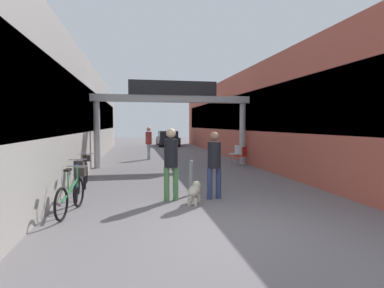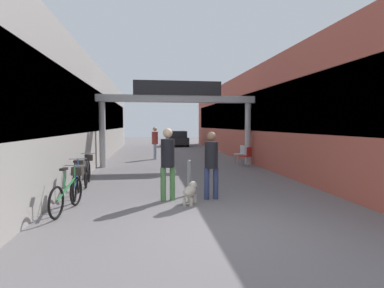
{
  "view_description": "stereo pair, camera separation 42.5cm",
  "coord_description": "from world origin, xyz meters",
  "px_view_note": "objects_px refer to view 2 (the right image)",
  "views": [
    {
      "loc": [
        -1.74,
        -5.16,
        1.9
      ],
      "look_at": [
        0.0,
        3.87,
        1.3
      ],
      "focal_mm": 28.0,
      "sensor_mm": 36.0,
      "label": 1
    },
    {
      "loc": [
        -1.33,
        -5.23,
        1.9
      ],
      "look_at": [
        0.0,
        3.87,
        1.3
      ],
      "focal_mm": 28.0,
      "sensor_mm": 36.0,
      "label": 2
    }
  ],
  "objects_px": {
    "bicycle_blue_second": "(77,180)",
    "bollard_post_metal": "(189,177)",
    "bicycle_green_nearest": "(69,191)",
    "parked_car_black": "(177,139)",
    "pedestrian_carrying_crate": "(155,141)",
    "bicycle_black_third": "(88,171)",
    "cafe_chair_red_nearer": "(247,155)",
    "dog_on_leash": "(190,191)",
    "pedestrian_companion": "(211,161)",
    "pedestrian_with_dog": "(168,159)",
    "cafe_chair_aluminium_farther": "(241,153)"
  },
  "relations": [
    {
      "from": "dog_on_leash",
      "to": "pedestrian_companion",
      "type": "bearing_deg",
      "value": 31.21
    },
    {
      "from": "cafe_chair_aluminium_farther",
      "to": "bollard_post_metal",
      "type": "bearing_deg",
      "value": -118.95
    },
    {
      "from": "bicycle_blue_second",
      "to": "cafe_chair_aluminium_farther",
      "type": "relative_size",
      "value": 1.89
    },
    {
      "from": "pedestrian_carrying_crate",
      "to": "bicycle_black_third",
      "type": "distance_m",
      "value": 7.06
    },
    {
      "from": "pedestrian_with_dog",
      "to": "bicycle_black_third",
      "type": "bearing_deg",
      "value": 134.82
    },
    {
      "from": "cafe_chair_red_nearer",
      "to": "cafe_chair_aluminium_farther",
      "type": "relative_size",
      "value": 1.0
    },
    {
      "from": "bicycle_blue_second",
      "to": "cafe_chair_aluminium_farther",
      "type": "bearing_deg",
      "value": 42.18
    },
    {
      "from": "bicycle_green_nearest",
      "to": "bollard_post_metal",
      "type": "bearing_deg",
      "value": 20.24
    },
    {
      "from": "cafe_chair_red_nearer",
      "to": "bicycle_black_third",
      "type": "bearing_deg",
      "value": -153.85
    },
    {
      "from": "dog_on_leash",
      "to": "bicycle_green_nearest",
      "type": "xyz_separation_m",
      "value": [
        -2.74,
        -0.17,
        0.12
      ]
    },
    {
      "from": "cafe_chair_red_nearer",
      "to": "parked_car_black",
      "type": "height_order",
      "value": "parked_car_black"
    },
    {
      "from": "bicycle_black_third",
      "to": "cafe_chair_aluminium_farther",
      "type": "xyz_separation_m",
      "value": [
        6.34,
        4.13,
        0.1
      ]
    },
    {
      "from": "bollard_post_metal",
      "to": "cafe_chair_red_nearer",
      "type": "distance_m",
      "value": 6.03
    },
    {
      "from": "bicycle_green_nearest",
      "to": "cafe_chair_red_nearer",
      "type": "distance_m",
      "value": 8.64
    },
    {
      "from": "dog_on_leash",
      "to": "cafe_chair_aluminium_farther",
      "type": "relative_size",
      "value": 0.81
    },
    {
      "from": "bicycle_blue_second",
      "to": "parked_car_black",
      "type": "height_order",
      "value": "parked_car_black"
    },
    {
      "from": "dog_on_leash",
      "to": "bollard_post_metal",
      "type": "bearing_deg",
      "value": 84.54
    },
    {
      "from": "pedestrian_carrying_crate",
      "to": "cafe_chair_red_nearer",
      "type": "xyz_separation_m",
      "value": [
        4.05,
        -3.55,
        -0.48
      ]
    },
    {
      "from": "pedestrian_companion",
      "to": "bicycle_green_nearest",
      "type": "bearing_deg",
      "value": -171.08
    },
    {
      "from": "cafe_chair_red_nearer",
      "to": "cafe_chair_aluminium_farther",
      "type": "height_order",
      "value": "same"
    },
    {
      "from": "bicycle_black_third",
      "to": "bicycle_green_nearest",
      "type": "bearing_deg",
      "value": -86.71
    },
    {
      "from": "bicycle_blue_second",
      "to": "parked_car_black",
      "type": "relative_size",
      "value": 0.42
    },
    {
      "from": "pedestrian_with_dog",
      "to": "parked_car_black",
      "type": "distance_m",
      "value": 19.43
    },
    {
      "from": "pedestrian_carrying_crate",
      "to": "bicycle_black_third",
      "type": "bearing_deg",
      "value": -108.84
    },
    {
      "from": "pedestrian_companion",
      "to": "cafe_chair_aluminium_farther",
      "type": "bearing_deg",
      "value": 66.57
    },
    {
      "from": "bicycle_blue_second",
      "to": "bollard_post_metal",
      "type": "xyz_separation_m",
      "value": [
        2.96,
        -0.33,
        0.05
      ]
    },
    {
      "from": "bicycle_black_third",
      "to": "parked_car_black",
      "type": "height_order",
      "value": "parked_car_black"
    },
    {
      "from": "bicycle_green_nearest",
      "to": "parked_car_black",
      "type": "distance_m",
      "value": 20.32
    },
    {
      "from": "dog_on_leash",
      "to": "cafe_chair_red_nearer",
      "type": "bearing_deg",
      "value": 59.93
    },
    {
      "from": "dog_on_leash",
      "to": "cafe_chair_red_nearer",
      "type": "xyz_separation_m",
      "value": [
        3.41,
        5.89,
        0.23
      ]
    },
    {
      "from": "cafe_chair_red_nearer",
      "to": "cafe_chair_aluminium_farther",
      "type": "xyz_separation_m",
      "value": [
        0.01,
        1.02,
        0.0
      ]
    },
    {
      "from": "pedestrian_carrying_crate",
      "to": "bicycle_blue_second",
      "type": "xyz_separation_m",
      "value": [
        -2.24,
        -8.24,
        -0.58
      ]
    },
    {
      "from": "bicycle_green_nearest",
      "to": "bollard_post_metal",
      "type": "distance_m",
      "value": 3.01
    },
    {
      "from": "pedestrian_with_dog",
      "to": "bicycle_black_third",
      "type": "xyz_separation_m",
      "value": [
        -2.39,
        2.41,
        -0.61
      ]
    },
    {
      "from": "pedestrian_with_dog",
      "to": "cafe_chair_red_nearer",
      "type": "bearing_deg",
      "value": 54.51
    },
    {
      "from": "pedestrian_carrying_crate",
      "to": "cafe_chair_red_nearer",
      "type": "relative_size",
      "value": 1.99
    },
    {
      "from": "dog_on_leash",
      "to": "cafe_chair_red_nearer",
      "type": "height_order",
      "value": "cafe_chair_red_nearer"
    },
    {
      "from": "pedestrian_with_dog",
      "to": "pedestrian_carrying_crate",
      "type": "bearing_deg",
      "value": 90.77
    },
    {
      "from": "pedestrian_carrying_crate",
      "to": "dog_on_leash",
      "type": "xyz_separation_m",
      "value": [
        0.64,
        -9.45,
        -0.71
      ]
    },
    {
      "from": "bicycle_black_third",
      "to": "cafe_chair_red_nearer",
      "type": "distance_m",
      "value": 7.05
    },
    {
      "from": "cafe_chair_red_nearer",
      "to": "parked_car_black",
      "type": "relative_size",
      "value": 0.22
    },
    {
      "from": "bicycle_green_nearest",
      "to": "dog_on_leash",
      "type": "bearing_deg",
      "value": 3.53
    },
    {
      "from": "dog_on_leash",
      "to": "pedestrian_carrying_crate",
      "type": "bearing_deg",
      "value": 93.88
    },
    {
      "from": "dog_on_leash",
      "to": "bicycle_black_third",
      "type": "xyz_separation_m",
      "value": [
        -2.91,
        2.79,
        0.12
      ]
    },
    {
      "from": "pedestrian_carrying_crate",
      "to": "bicycle_black_third",
      "type": "relative_size",
      "value": 1.05
    },
    {
      "from": "pedestrian_companion",
      "to": "bollard_post_metal",
      "type": "height_order",
      "value": "pedestrian_companion"
    },
    {
      "from": "pedestrian_with_dog",
      "to": "dog_on_leash",
      "type": "xyz_separation_m",
      "value": [
        0.52,
        -0.38,
        -0.73
      ]
    },
    {
      "from": "pedestrian_with_dog",
      "to": "cafe_chair_red_nearer",
      "type": "xyz_separation_m",
      "value": [
        3.93,
        5.51,
        -0.5
      ]
    },
    {
      "from": "bicycle_black_third",
      "to": "pedestrian_carrying_crate",
      "type": "bearing_deg",
      "value": 71.16
    },
    {
      "from": "bicycle_green_nearest",
      "to": "bollard_post_metal",
      "type": "relative_size",
      "value": 1.76
    }
  ]
}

